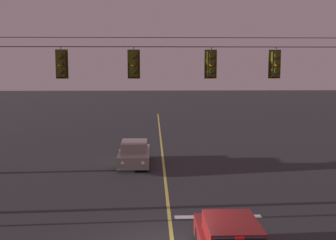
{
  "coord_description": "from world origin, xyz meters",
  "views": [
    {
      "loc": [
        -0.64,
        -13.08,
        5.87
      ],
      "look_at": [
        0.0,
        4.89,
        3.62
      ],
      "focal_mm": 46.66,
      "sensor_mm": 36.0,
      "label": 1
    }
  ],
  "objects": [
    {
      "name": "traffic_light_centre",
      "position": [
        -1.36,
        3.87,
        5.93
      ],
      "size": [
        0.48,
        0.41,
        1.22
      ],
      "color": "black"
    },
    {
      "name": "traffic_light_rightmost",
      "position": [
        4.16,
        3.87,
        5.93
      ],
      "size": [
        0.48,
        0.41,
        1.22
      ],
      "color": "black"
    },
    {
      "name": "traffic_light_left_inner",
      "position": [
        -4.14,
        3.87,
        5.93
      ],
      "size": [
        0.48,
        0.41,
        1.22
      ],
      "color": "black"
    },
    {
      "name": "stop_bar_paint",
      "position": [
        1.9,
        3.29,
        0.0
      ],
      "size": [
        3.4,
        0.36,
        0.01
      ],
      "primitive_type": "cube",
      "color": "silver",
      "rests_on": "ground"
    },
    {
      "name": "lane_centre_stripe",
      "position": [
        0.0,
        9.89,
        0.0
      ],
      "size": [
        0.14,
        60.0,
        0.01
      ],
      "primitive_type": "cube",
      "color": "#D1C64C",
      "rests_on": "ground"
    },
    {
      "name": "signal_span_assembly",
      "position": [
        0.0,
        3.89,
        4.15
      ],
      "size": [
        21.18,
        0.32,
        7.98
      ],
      "color": "#38281C",
      "rests_on": "ground"
    },
    {
      "name": "traffic_light_right_inner",
      "position": [
        1.64,
        3.87,
        5.93
      ],
      "size": [
        0.48,
        0.41,
        1.22
      ],
      "color": "black"
    },
    {
      "name": "car_oncoming_lead",
      "position": [
        -1.74,
        12.49,
        0.65
      ],
      "size": [
        1.8,
        4.42,
        1.39
      ],
      "color": "gray",
      "rests_on": "ground"
    }
  ]
}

